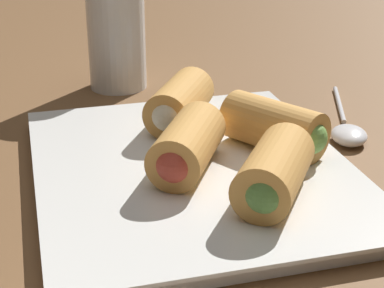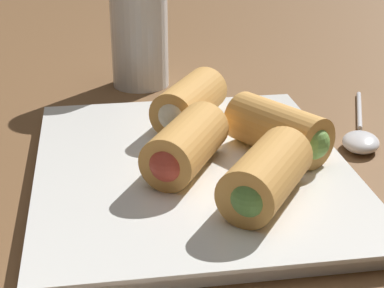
% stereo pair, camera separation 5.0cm
% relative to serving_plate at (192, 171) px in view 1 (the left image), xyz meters
% --- Properties ---
extents(table_surface, '(1.80, 1.40, 0.02)m').
position_rel_serving_plate_xyz_m(table_surface, '(0.04, -0.02, -0.02)').
color(table_surface, brown).
rests_on(table_surface, ground).
extents(serving_plate, '(0.31, 0.26, 0.01)m').
position_rel_serving_plate_xyz_m(serving_plate, '(0.00, 0.00, 0.00)').
color(serving_plate, silver).
rests_on(serving_plate, table_surface).
extents(roll_front_left, '(0.10, 0.09, 0.04)m').
position_rel_serving_plate_xyz_m(roll_front_left, '(-0.08, -0.04, 0.03)').
color(roll_front_left, '#D19347').
rests_on(roll_front_left, serving_plate).
extents(roll_front_right, '(0.10, 0.08, 0.04)m').
position_rel_serving_plate_xyz_m(roll_front_right, '(0.08, -0.01, 0.03)').
color(roll_front_right, '#D19347').
rests_on(roll_front_right, serving_plate).
extents(roll_back_left, '(0.10, 0.08, 0.04)m').
position_rel_serving_plate_xyz_m(roll_back_left, '(0.01, -0.08, 0.03)').
color(roll_back_left, '#D19347').
rests_on(roll_back_left, serving_plate).
extents(roll_back_right, '(0.10, 0.08, 0.04)m').
position_rel_serving_plate_xyz_m(roll_back_right, '(-0.01, 0.01, 0.03)').
color(roll_back_right, '#D19347').
rests_on(roll_back_right, serving_plate).
extents(spoon, '(0.17, 0.08, 0.02)m').
position_rel_serving_plate_xyz_m(spoon, '(0.04, -0.17, -0.00)').
color(spoon, silver).
rests_on(spoon, table_surface).
extents(drinking_glass, '(0.07, 0.07, 0.14)m').
position_rel_serving_plate_xyz_m(drinking_glass, '(0.25, 0.02, 0.06)').
color(drinking_glass, silver).
rests_on(drinking_glass, table_surface).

